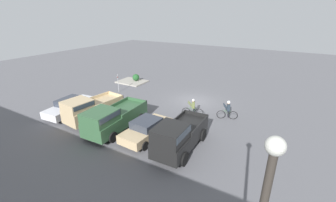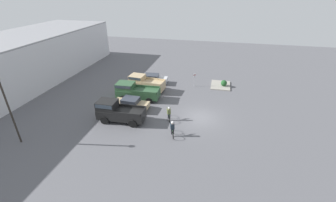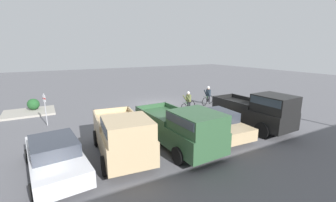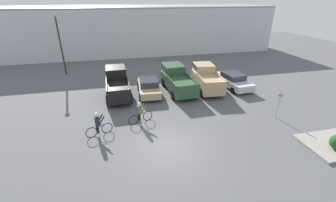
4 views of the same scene
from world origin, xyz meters
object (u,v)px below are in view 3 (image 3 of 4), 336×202
Objects in this scene: pickup_truck_0 at (258,110)px; sedan_1 at (55,156)px; shrub at (33,104)px; sedan_0 at (217,123)px; pickup_truck_2 at (122,135)px; cyclist_0 at (188,101)px; pickup_truck_1 at (181,127)px; cyclist_1 at (208,95)px; fire_lane_sign at (45,106)px.

pickup_truck_0 reaches higher than sedan_1.
sedan_1 is 5.55× the size of shrub.
sedan_0 is 5.65m from pickup_truck_2.
cyclist_0 is 12.29m from shrub.
pickup_truck_0 is 11.24m from sedan_1.
pickup_truck_1 reaches higher than cyclist_1.
pickup_truck_0 is 8.46m from pickup_truck_2.
cyclist_0 reaches higher than shrub.
shrub is at bearing -42.73° from pickup_truck_0.
cyclist_1 is at bearing -147.98° from pickup_truck_2.
sedan_1 is 10.88m from shrub.
fire_lane_sign is (12.78, -0.54, 0.43)m from cyclist_1.
sedan_1 is (5.62, -0.57, -0.42)m from pickup_truck_1.
pickup_truck_2 reaches higher than cyclist_0.
pickup_truck_0 reaches higher than fire_lane_sign.
pickup_truck_0 is 1.06× the size of sedan_1.
fire_lane_sign reaches higher than sedan_1.
pickup_truck_0 reaches higher than pickup_truck_1.
cyclist_1 is (-9.82, -6.14, -0.26)m from pickup_truck_2.
cyclist_0 is at bearing -126.73° from pickup_truck_1.
pickup_truck_0 is 16.68m from shrub.
sedan_0 is at bearing -179.05° from pickup_truck_2.
pickup_truck_0 is at bearing -179.05° from pickup_truck_1.
pickup_truck_0 is 2.90× the size of cyclist_0.
cyclist_1 is (-2.81, -1.00, 0.06)m from cyclist_0.
cyclist_1 reaches higher than shrub.
pickup_truck_0 is 2.89m from sedan_0.
pickup_truck_1 is 3.16× the size of cyclist_0.
pickup_truck_0 is at bearing 104.69° from cyclist_0.
fire_lane_sign is (0.19, -6.54, 0.59)m from sedan_1.
shrub is at bearing -59.74° from pickup_truck_1.
pickup_truck_0 is at bearing 78.06° from cyclist_1.
pickup_truck_2 is (5.64, 0.09, 0.40)m from sedan_0.
pickup_truck_0 reaches higher than cyclist_1.
sedan_1 is at bearing -0.35° from sedan_0.
cyclist_0 reaches higher than sedan_1.
pickup_truck_1 is (2.78, 0.52, 0.40)m from sedan_0.
pickup_truck_0 is at bearing 177.55° from sedan_1.
pickup_truck_1 is 2.89m from pickup_truck_2.
pickup_truck_0 is 13.39m from fire_lane_sign.
pickup_truck_1 is 1.11× the size of pickup_truck_2.
fire_lane_sign is at bearing -66.12° from pickup_truck_2.
sedan_0 is 7.35m from cyclist_1.
cyclist_0 is at bearing -75.31° from pickup_truck_0.
pickup_truck_0 is 5.60m from pickup_truck_1.
pickup_truck_2 reaches higher than sedan_0.
cyclist_0 is at bearing -152.92° from sedan_1.
pickup_truck_0 is 1.18× the size of sedan_0.
sedan_1 is 2.32× the size of fire_lane_sign.
pickup_truck_1 is at bearing 10.63° from sedan_0.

